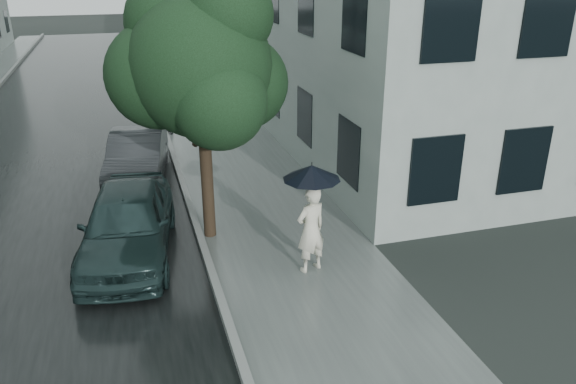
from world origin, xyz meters
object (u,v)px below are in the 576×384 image
object	(u,v)px
pedestrian	(311,229)
street_tree	(199,63)
car_far	(137,156)
car_near	(128,223)
lamp_post	(158,54)

from	to	relation	value
pedestrian	street_tree	bearing A→B (deg)	-72.06
car_far	car_near	bearing A→B (deg)	-86.38
pedestrian	lamp_post	bearing A→B (deg)	-98.52
car_near	car_far	xyz separation A→B (m)	(0.38, 4.42, -0.07)
car_far	lamp_post	bearing A→B (deg)	84.22
lamp_post	car_near	xyz separation A→B (m)	(-1.44, -8.60, -2.06)
lamp_post	pedestrian	bearing A→B (deg)	-90.79
pedestrian	lamp_post	size ratio (longest dim) A/B	0.36
street_tree	car_far	size ratio (longest dim) A/B	1.39
pedestrian	lamp_post	distance (m)	10.60
car_near	car_far	bearing A→B (deg)	93.26
car_near	car_far	world-z (taller)	car_near
pedestrian	street_tree	world-z (taller)	street_tree
pedestrian	car_far	bearing A→B (deg)	-82.85
lamp_post	car_far	distance (m)	4.81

